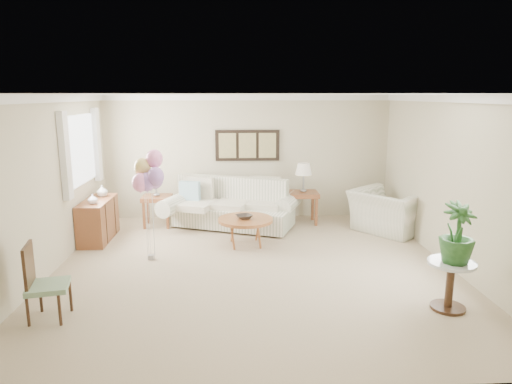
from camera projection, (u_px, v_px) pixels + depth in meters
ground_plane at (254, 267)px, 7.01m from camera, size 6.00×6.00×0.00m
room_shell at (246, 161)px, 6.75m from camera, size 6.04×6.04×2.60m
wall_art_triptych at (247, 145)px, 9.58m from camera, size 1.35×0.06×0.65m
sofa at (232, 208)px, 9.11m from camera, size 2.92×1.77×0.96m
end_table_left at (157, 201)px, 9.09m from camera, size 0.57×0.52×0.62m
end_table_right at (303, 197)px, 9.31m from camera, size 0.60×0.54×0.65m
lamp_left at (156, 174)px, 8.98m from camera, size 0.32×0.32×0.57m
lamp_right at (304, 170)px, 9.19m from camera, size 0.34×0.34×0.59m
coffee_table at (246, 220)px, 7.94m from camera, size 0.96×0.96×0.48m
decor_bowl at (244, 217)px, 7.91m from camera, size 0.36×0.36×0.07m
armchair at (388, 211)px, 8.73m from camera, size 1.63×1.65×0.81m
side_table at (451, 273)px, 5.54m from camera, size 0.57×0.57×0.62m
potted_plant at (457, 233)px, 5.39m from camera, size 0.51×0.51×0.74m
accent_chair at (42, 281)px, 5.29m from camera, size 0.53×0.53×0.91m
credenza at (98, 220)px, 8.26m from camera, size 0.46×1.20×0.74m
vase_white at (93, 199)px, 7.89m from camera, size 0.20×0.20×0.17m
vase_sage at (102, 191)px, 8.46m from camera, size 0.26×0.26×0.21m
balloon_cluster at (149, 175)px, 7.02m from camera, size 0.49×0.45×1.77m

